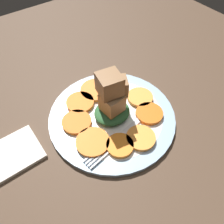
{
  "coord_description": "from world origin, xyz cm",
  "views": [
    {
      "loc": [
        -17.66,
        -23.93,
        41.34
      ],
      "look_at": [
        0.0,
        0.0,
        4.1
      ],
      "focal_mm": 35.0,
      "sensor_mm": 36.0,
      "label": 1
    }
  ],
  "objects": [
    {
      "name": "napkin",
      "position": [
        -23.52,
        4.23,
        2.4
      ],
      "size": [
        15.0,
        9.0,
        0.8
      ],
      "color": "silver",
      "rests_on": "table_slab"
    },
    {
      "name": "carrot_slice_7",
      "position": [
        -3.48,
        -7.36,
        3.51
      ],
      "size": [
        5.48,
        5.48,
        0.81
      ],
      "primitive_type": "cylinder",
      "color": "orange",
      "rests_on": "plate"
    },
    {
      "name": "carrot_slice_6",
      "position": [
        -7.39,
        -3.51,
        3.51
      ],
      "size": [
        6.85,
        6.85,
        0.81
      ],
      "primitive_type": "cylinder",
      "color": "orange",
      "rests_on": "plate"
    },
    {
      "name": "carrot_slice_0",
      "position": [
        6.67,
        -4.84,
        3.51
      ],
      "size": [
        6.02,
        6.02,
        0.81
      ],
      "primitive_type": "cylinder",
      "color": "orange",
      "rests_on": "plate"
    },
    {
      "name": "center_pile",
      "position": [
        0.27,
        0.16,
        7.65
      ],
      "size": [
        8.36,
        7.23,
        10.91
      ],
      "color": "#2D6033",
      "rests_on": "plate"
    },
    {
      "name": "table_slab",
      "position": [
        0.0,
        0.0,
        1.0
      ],
      "size": [
        120.0,
        120.0,
        2.0
      ],
      "primitive_type": "cube",
      "color": "#4C3828",
      "rests_on": "ground"
    },
    {
      "name": "carrot_slice_1",
      "position": [
        8.2,
        -0.1,
        3.51
      ],
      "size": [
        5.94,
        5.94,
        0.81
      ],
      "primitive_type": "cylinder",
      "color": "#F99438",
      "rests_on": "plate"
    },
    {
      "name": "carrot_slice_4",
      "position": [
        -3.96,
        6.98,
        3.51
      ],
      "size": [
        6.37,
        6.37,
        0.81
      ],
      "primitive_type": "cylinder",
      "color": "orange",
      "rests_on": "plate"
    },
    {
      "name": "plate",
      "position": [
        0.0,
        0.0,
        2.52
      ],
      "size": [
        27.99,
        27.99,
        1.05
      ],
      "color": "#99B7D1",
      "rests_on": "table_slab"
    },
    {
      "name": "carrot_slice_8",
      "position": [
        1.01,
        -8.49,
        3.51
      ],
      "size": [
        5.98,
        5.98,
        0.81
      ],
      "primitive_type": "cylinder",
      "color": "orange",
      "rests_on": "plate"
    },
    {
      "name": "carrot_slice_2",
      "position": [
        5.44,
        5.21,
        3.51
      ],
      "size": [
        5.72,
        5.72,
        0.81
      ],
      "primitive_type": "cylinder",
      "color": "orange",
      "rests_on": "plate"
    },
    {
      "name": "fork",
      "position": [
        -1.86,
        -5.56,
        3.3
      ],
      "size": [
        19.48,
        4.56,
        0.4
      ],
      "rotation": [
        0.0,
        0.0,
        0.15
      ],
      "color": "silver",
      "rests_on": "plate"
    },
    {
      "name": "carrot_slice_3",
      "position": [
        1.09,
        8.2,
        3.51
      ],
      "size": [
        7.25,
        7.25,
        0.81
      ],
      "primitive_type": "cylinder",
      "color": "orange",
      "rests_on": "plate"
    },
    {
      "name": "carrot_slice_5",
      "position": [
        -7.45,
        2.66,
        3.51
      ],
      "size": [
        6.33,
        6.33,
        0.81
      ],
      "primitive_type": "cylinder",
      "color": "orange",
      "rests_on": "plate"
    }
  ]
}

